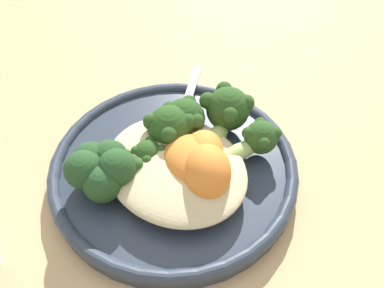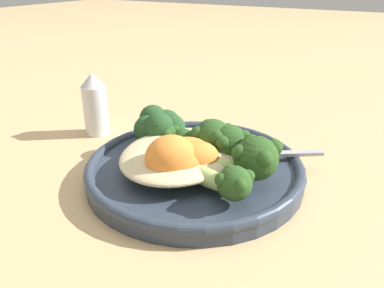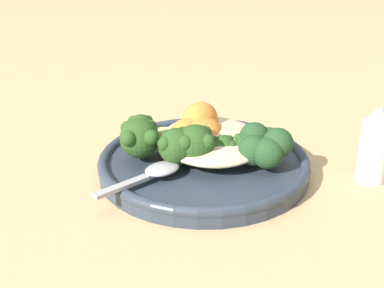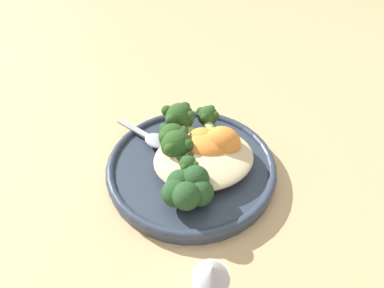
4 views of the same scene
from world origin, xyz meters
TOP-DOWN VIEW (x-y plane):
  - ground_plane at (0.00, 0.00)m, footprint 4.00×4.00m
  - plate at (-0.01, -0.01)m, footprint 0.24×0.24m
  - quinoa_mound at (-0.03, 0.00)m, footprint 0.14×0.12m
  - broccoli_stalk_0 at (-0.06, -0.06)m, footprint 0.04×0.09m
  - broccoli_stalk_1 at (-0.02, -0.07)m, footprint 0.06×0.10m
  - broccoli_stalk_2 at (-0.00, -0.04)m, footprint 0.09×0.07m
  - broccoli_stalk_3 at (-0.00, -0.02)m, footprint 0.10×0.05m
  - broccoli_stalk_4 at (-0.01, 0.00)m, footprint 0.08×0.05m
  - broccoli_stalk_5 at (-0.01, 0.02)m, footprint 0.08×0.08m
  - sweet_potato_chunk_0 at (-0.04, -0.03)m, footprint 0.06×0.06m
  - sweet_potato_chunk_1 at (-0.06, -0.01)m, footprint 0.06×0.06m
  - sweet_potato_chunk_2 at (-0.04, -0.01)m, footprint 0.07×0.06m
  - kale_tuft at (0.01, 0.05)m, footprint 0.06×0.06m
  - spoon at (0.03, -0.07)m, footprint 0.07×0.10m

SIDE VIEW (x-z plane):
  - ground_plane at x=0.00m, z-range 0.00..0.00m
  - plate at x=-0.01m, z-range 0.00..0.02m
  - spoon at x=0.03m, z-range 0.02..0.03m
  - quinoa_mound at x=-0.03m, z-range 0.02..0.04m
  - broccoli_stalk_4 at x=-0.01m, z-range 0.02..0.05m
  - broccoli_stalk_5 at x=-0.01m, z-range 0.02..0.05m
  - broccoli_stalk_0 at x=-0.06m, z-range 0.02..0.05m
  - sweet_potato_chunk_2 at x=-0.04m, z-range 0.02..0.06m
  - sweet_potato_chunk_0 at x=-0.04m, z-range 0.02..0.06m
  - broccoli_stalk_2 at x=0.00m, z-range 0.02..0.06m
  - kale_tuft at x=0.01m, z-range 0.02..0.06m
  - broccoli_stalk_3 at x=0.00m, z-range 0.02..0.06m
  - broccoli_stalk_1 at x=-0.02m, z-range 0.02..0.06m
  - sweet_potato_chunk_1 at x=-0.06m, z-range 0.02..0.07m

